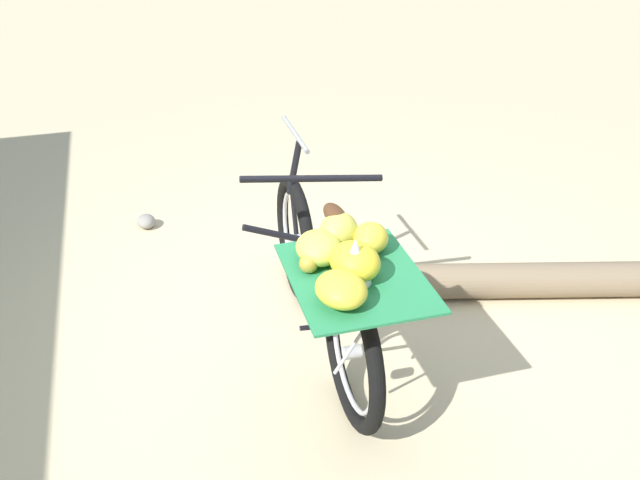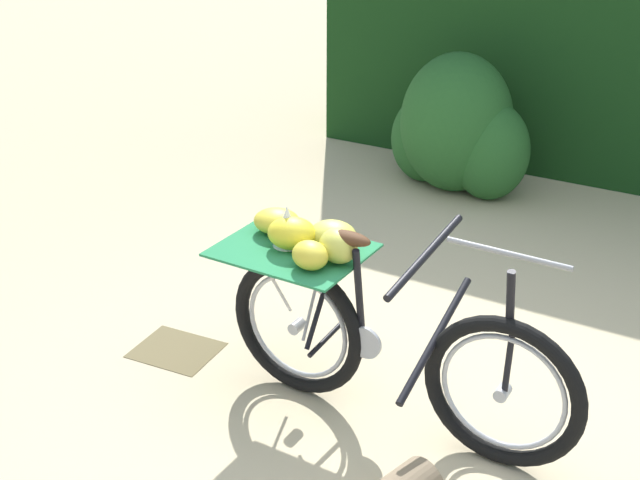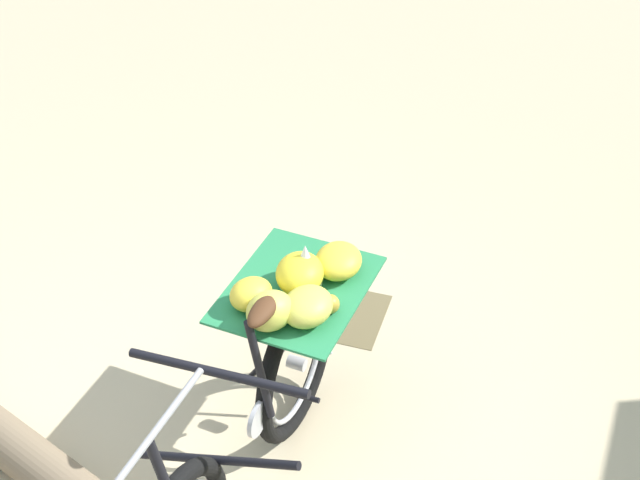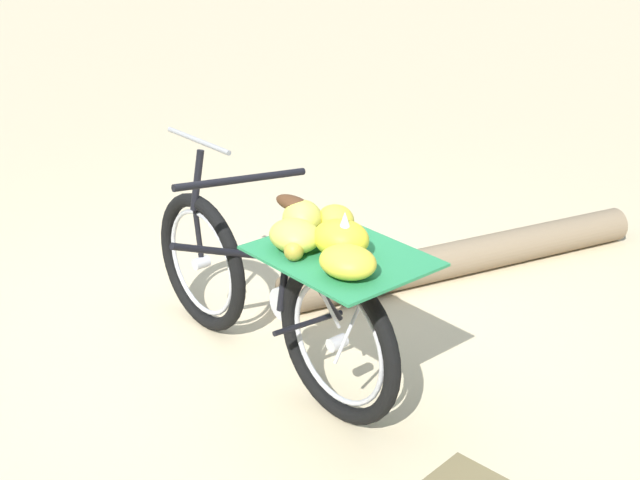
# 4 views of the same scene
# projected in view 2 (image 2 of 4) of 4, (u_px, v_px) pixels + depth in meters

# --- Properties ---
(ground_plane) EXTENTS (60.00, 60.00, 0.00)m
(ground_plane) POSITION_uv_depth(u_px,v_px,m) (415.00, 420.00, 4.03)
(ground_plane) COLOR beige
(foliage_hedge) EXTENTS (5.00, 1.33, 2.32)m
(foliage_hedge) POSITION_uv_depth(u_px,v_px,m) (627.00, 31.00, 6.61)
(foliage_hedge) COLOR #143814
(foliage_hedge) RESTS_ON ground_plane
(bicycle) EXTENTS (1.80, 0.73, 1.03)m
(bicycle) POSITION_uv_depth(u_px,v_px,m) (365.00, 318.00, 3.87)
(bicycle) COLOR black
(bicycle) RESTS_ON ground_plane
(shrub_cluster) EXTENTS (1.14, 0.78, 1.09)m
(shrub_cluster) POSITION_uv_depth(u_px,v_px,m) (458.00, 131.00, 6.51)
(shrub_cluster) COLOR #235623
(shrub_cluster) RESTS_ON ground_plane
(leaf_litter_patch) EXTENTS (0.44, 0.36, 0.01)m
(leaf_litter_patch) POSITION_uv_depth(u_px,v_px,m) (176.00, 350.00, 4.58)
(leaf_litter_patch) COLOR olive
(leaf_litter_patch) RESTS_ON ground_plane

